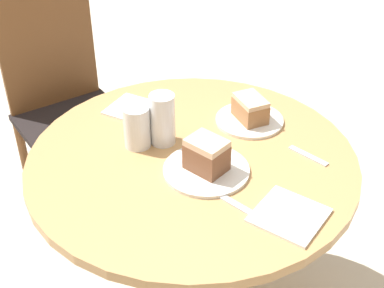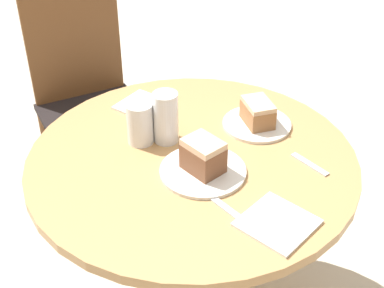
{
  "view_description": "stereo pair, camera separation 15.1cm",
  "coord_description": "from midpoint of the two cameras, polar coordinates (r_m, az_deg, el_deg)",
  "views": [
    {
      "loc": [
        -0.87,
        -0.9,
        1.61
      ],
      "look_at": [
        0.0,
        0.0,
        0.75
      ],
      "focal_mm": 50.0,
      "sensor_mm": 36.0,
      "label": 1
    },
    {
      "loc": [
        -0.75,
        -1.0,
        1.61
      ],
      "look_at": [
        0.0,
        0.0,
        0.75
      ],
      "focal_mm": 50.0,
      "sensor_mm": 36.0,
      "label": 2
    }
  ],
  "objects": [
    {
      "name": "table",
      "position": [
        1.64,
        2.65,
        -6.08
      ],
      "size": [
        0.95,
        0.95,
        0.71
      ],
      "color": "tan",
      "rests_on": "ground_plane"
    },
    {
      "name": "chair",
      "position": [
        2.27,
        -9.15,
        5.06
      ],
      "size": [
        0.48,
        0.47,
        0.99
      ],
      "rotation": [
        0.0,
        0.0,
        -0.17
      ],
      "color": "brown",
      "rests_on": "ground_plane"
    },
    {
      "name": "plate_near",
      "position": [
        1.47,
        4.12,
        -2.98
      ],
      "size": [
        0.24,
        0.24,
        0.01
      ],
      "color": "silver",
      "rests_on": "table"
    },
    {
      "name": "plate_far",
      "position": [
        1.69,
        9.49,
        2.03
      ],
      "size": [
        0.21,
        0.21,
        0.01
      ],
      "color": "silver",
      "rests_on": "table"
    },
    {
      "name": "cake_slice_near",
      "position": [
        1.44,
        4.2,
        -1.36
      ],
      "size": [
        0.09,
        0.11,
        0.09
      ],
      "rotation": [
        0.0,
        0.0,
        0.09
      ],
      "color": "brown",
      "rests_on": "plate_near"
    },
    {
      "name": "cake_slice_far",
      "position": [
        1.67,
        9.62,
        3.26
      ],
      "size": [
        0.11,
        0.13,
        0.08
      ],
      "rotation": [
        0.0,
        0.0,
        2.79
      ],
      "color": "#9E6B42",
      "rests_on": "plate_far"
    },
    {
      "name": "glass_lemonade",
      "position": [
        1.57,
        -2.8,
        1.91
      ],
      "size": [
        0.08,
        0.08,
        0.13
      ],
      "color": "beige",
      "rests_on": "table"
    },
    {
      "name": "glass_water",
      "position": [
        1.56,
        -0.04,
        2.44
      ],
      "size": [
        0.07,
        0.07,
        0.16
      ],
      "color": "silver",
      "rests_on": "table"
    },
    {
      "name": "napkin_stack",
      "position": [
        1.34,
        12.33,
        -8.36
      ],
      "size": [
        0.19,
        0.19,
        0.01
      ],
      "rotation": [
        0.0,
        0.0,
        0.19
      ],
      "color": "white",
      "rests_on": "table"
    },
    {
      "name": "fork",
      "position": [
        1.37,
        6.43,
        -6.63
      ],
      "size": [
        0.03,
        0.19,
        0.0
      ],
      "rotation": [
        0.0,
        0.0,
        1.63
      ],
      "color": "silver",
      "rests_on": "table"
    },
    {
      "name": "spoon",
      "position": [
        1.55,
        15.21,
        -2.2
      ],
      "size": [
        0.02,
        0.13,
        0.0
      ],
      "rotation": [
        0.0,
        0.0,
        1.59
      ],
      "color": "silver",
      "rests_on": "table"
    },
    {
      "name": "napkin_side",
      "position": [
        1.77,
        -2.84,
        4.08
      ],
      "size": [
        0.18,
        0.18,
        0.01
      ],
      "rotation": [
        0.0,
        0.0,
        0.31
      ],
      "color": "white",
      "rests_on": "table"
    }
  ]
}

